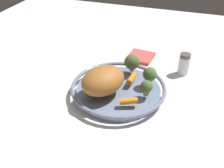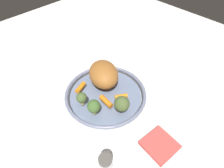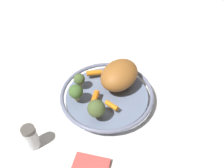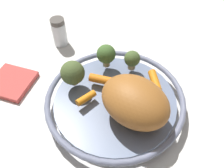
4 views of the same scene
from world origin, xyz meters
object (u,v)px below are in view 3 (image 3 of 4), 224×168
(broccoli_floret_mid, at_px, (79,80))
(broccoli_floret_edge, at_px, (76,92))
(baby_carrot_back, at_px, (94,73))
(serving_bowl, at_px, (107,96))
(baby_carrot_center, at_px, (112,105))
(broccoli_floret_large, at_px, (96,109))
(roast_chicken_piece, at_px, (119,75))
(baby_carrot_right, at_px, (95,98))
(salt_shaker, at_px, (31,137))

(broccoli_floret_mid, xyz_separation_m, broccoli_floret_edge, (-0.00, 0.07, 0.01))
(broccoli_floret_mid, distance_m, broccoli_floret_edge, 0.07)
(baby_carrot_back, bearing_deg, serving_bowl, 125.02)
(serving_bowl, height_order, baby_carrot_center, baby_carrot_center)
(broccoli_floret_mid, xyz_separation_m, broccoli_floret_large, (-0.08, 0.13, 0.01))
(roast_chicken_piece, bearing_deg, baby_carrot_back, -20.25)
(serving_bowl, relative_size, broccoli_floret_large, 4.97)
(baby_carrot_center, height_order, broccoli_floret_large, broccoli_floret_large)
(baby_carrot_right, bearing_deg, baby_carrot_center, 159.93)
(baby_carrot_right, bearing_deg, baby_carrot_back, -79.38)
(roast_chicken_piece, distance_m, baby_carrot_center, 0.12)
(baby_carrot_back, xyz_separation_m, broccoli_floret_edge, (0.04, 0.13, 0.03))
(baby_carrot_center, bearing_deg, serving_bowl, -68.77)
(broccoli_floret_edge, bearing_deg, salt_shaker, 58.53)
(baby_carrot_right, bearing_deg, broccoli_floret_large, 105.16)
(baby_carrot_right, xyz_separation_m, broccoli_floret_mid, (0.06, -0.06, 0.02))
(broccoli_floret_mid, bearing_deg, broccoli_floret_edge, 93.04)
(serving_bowl, distance_m, roast_chicken_piece, 0.09)
(roast_chicken_piece, distance_m, broccoli_floret_large, 0.16)
(baby_carrot_right, xyz_separation_m, salt_shaker, (0.16, 0.17, -0.01))
(baby_carrot_center, height_order, baby_carrot_right, baby_carrot_right)
(broccoli_floret_mid, bearing_deg, salt_shaker, 66.96)
(broccoli_floret_large, distance_m, salt_shaker, 0.21)
(baby_carrot_center, xyz_separation_m, broccoli_floret_mid, (0.13, -0.09, 0.02))
(baby_carrot_back, relative_size, broccoli_floret_mid, 1.08)
(roast_chicken_piece, height_order, salt_shaker, roast_chicken_piece)
(baby_carrot_right, relative_size, broccoli_floret_large, 0.91)
(serving_bowl, relative_size, baby_carrot_back, 5.80)
(baby_carrot_center, xyz_separation_m, salt_shaker, (0.22, 0.15, -0.00))
(salt_shaker, bearing_deg, broccoli_floret_edge, -121.47)
(baby_carrot_center, height_order, broccoli_floret_edge, broccoli_floret_edge)
(serving_bowl, bearing_deg, broccoli_floret_mid, -12.32)
(serving_bowl, xyz_separation_m, salt_shaker, (0.20, 0.21, 0.02))
(baby_carrot_center, bearing_deg, baby_carrot_right, -20.07)
(roast_chicken_piece, height_order, broccoli_floret_mid, roast_chicken_piece)
(roast_chicken_piece, height_order, baby_carrot_back, roast_chicken_piece)
(roast_chicken_piece, xyz_separation_m, baby_carrot_back, (0.10, -0.04, -0.03))
(baby_carrot_center, xyz_separation_m, baby_carrot_back, (0.08, -0.15, 0.00))
(serving_bowl, height_order, baby_carrot_right, baby_carrot_right)
(baby_carrot_back, relative_size, broccoli_floret_edge, 0.91)
(baby_carrot_center, distance_m, baby_carrot_right, 0.06)
(broccoli_floret_large, bearing_deg, roast_chicken_piece, -109.83)
(baby_carrot_center, relative_size, broccoli_floret_mid, 0.94)
(baby_carrot_center, relative_size, baby_carrot_right, 0.82)
(serving_bowl, xyz_separation_m, baby_carrot_right, (0.04, 0.04, 0.03))
(serving_bowl, relative_size, broccoli_floret_mid, 6.26)
(baby_carrot_back, height_order, salt_shaker, salt_shaker)
(roast_chicken_piece, relative_size, salt_shaker, 1.76)
(baby_carrot_center, height_order, baby_carrot_back, baby_carrot_back)
(salt_shaker, bearing_deg, broccoli_floret_mid, -113.04)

